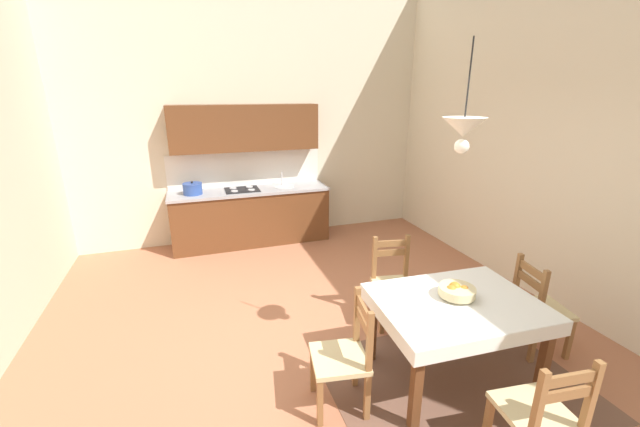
{
  "coord_description": "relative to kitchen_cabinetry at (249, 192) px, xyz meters",
  "views": [
    {
      "loc": [
        -1.05,
        -3.05,
        2.4
      ],
      "look_at": [
        0.21,
        0.65,
        1.14
      ],
      "focal_mm": 21.55,
      "sensor_mm": 36.0,
      "label": 1
    }
  ],
  "objects": [
    {
      "name": "kitchen_cabinetry",
      "position": [
        0.0,
        0.0,
        0.0
      ],
      "size": [
        2.5,
        0.63,
        2.2
      ],
      "color": "brown",
      "rests_on": "ground_plane"
    },
    {
      "name": "wall_back",
      "position": [
        0.2,
        0.33,
        1.22
      ],
      "size": [
        6.21,
        0.12,
        4.15
      ],
      "primitive_type": "cube",
      "color": "beige",
      "rests_on": "ground_plane"
    },
    {
      "name": "dining_chair_tv_side",
      "position": [
        0.13,
        -3.72,
        -0.41
      ],
      "size": [
        0.48,
        0.48,
        0.93
      ],
      "color": "#D1BC89",
      "rests_on": "ground_plane"
    },
    {
      "name": "dining_chair_window_side",
      "position": [
        2.12,
        -3.68,
        -0.41
      ],
      "size": [
        0.49,
        0.49,
        0.93
      ],
      "color": "#D1BC89",
      "rests_on": "ground_plane"
    },
    {
      "name": "pendant_lamp",
      "position": [
        1.07,
        -3.65,
        1.28
      ],
      "size": [
        0.32,
        0.32,
        0.8
      ],
      "color": "black"
    },
    {
      "name": "dining_chair_camera_side",
      "position": [
        1.08,
        -4.65,
        -0.41
      ],
      "size": [
        0.47,
        0.47,
        0.93
      ],
      "color": "#D1BC89",
      "rests_on": "ground_plane"
    },
    {
      "name": "ground_plane",
      "position": [
        0.2,
        -2.96,
        -0.91
      ],
      "size": [
        6.21,
        7.06,
        0.1
      ],
      "primitive_type": "cube",
      "color": "#AD6B4C"
    },
    {
      "name": "dining_chair_kitchen_side",
      "position": [
        1.07,
        -2.8,
        -0.41
      ],
      "size": [
        0.49,
        0.49,
        0.93
      ],
      "color": "#D1BC89",
      "rests_on": "ground_plane"
    },
    {
      "name": "dining_table",
      "position": [
        1.12,
        -3.74,
        -0.23
      ],
      "size": [
        1.37,
        1.06,
        0.75
      ],
      "color": "brown",
      "rests_on": "ground_plane"
    },
    {
      "name": "area_rug",
      "position": [
        1.12,
        -3.84,
        -0.85
      ],
      "size": [
        2.1,
        1.6,
        0.01
      ],
      "primitive_type": "cube",
      "color": "brown",
      "rests_on": "ground_plane"
    },
    {
      "name": "wall_right",
      "position": [
        3.06,
        -2.96,
        1.22
      ],
      "size": [
        0.12,
        7.06,
        4.15
      ],
      "primitive_type": "cube",
      "color": "beige",
      "rests_on": "ground_plane"
    },
    {
      "name": "fruit_bowl",
      "position": [
        1.14,
        -3.69,
        -0.04
      ],
      "size": [
        0.3,
        0.3,
        0.12
      ],
      "color": "beige",
      "rests_on": "dining_table"
    }
  ]
}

